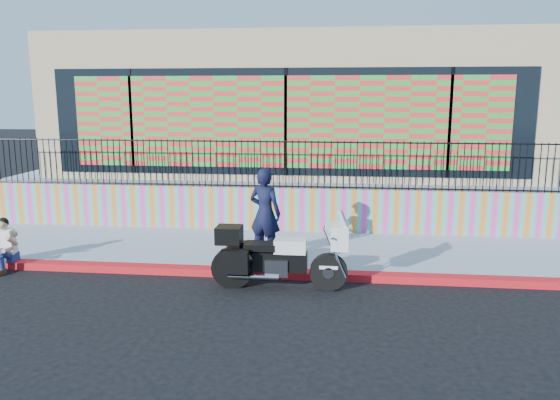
# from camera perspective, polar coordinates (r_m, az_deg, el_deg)

# --- Properties ---
(ground) EXTENTS (90.00, 90.00, 0.00)m
(ground) POSITION_cam_1_polar(r_m,az_deg,el_deg) (10.95, -1.66, -8.02)
(ground) COLOR black
(ground) RESTS_ON ground
(red_curb) EXTENTS (16.00, 0.30, 0.15)m
(red_curb) POSITION_cam_1_polar(r_m,az_deg,el_deg) (10.92, -1.66, -7.65)
(red_curb) COLOR #B90D28
(red_curb) RESTS_ON ground
(sidewalk) EXTENTS (16.00, 3.00, 0.15)m
(sidewalk) POSITION_cam_1_polar(r_m,az_deg,el_deg) (12.49, -0.59, -5.26)
(sidewalk) COLOR #8891A3
(sidewalk) RESTS_ON ground
(mural_wall) EXTENTS (16.00, 0.20, 1.10)m
(mural_wall) POSITION_cam_1_polar(r_m,az_deg,el_deg) (13.88, 0.21, -0.95)
(mural_wall) COLOR #EA3D9A
(mural_wall) RESTS_ON sidewalk
(metal_fence) EXTENTS (15.80, 0.04, 1.20)m
(metal_fence) POSITION_cam_1_polar(r_m,az_deg,el_deg) (13.69, 0.21, 3.76)
(metal_fence) COLOR black
(metal_fence) RESTS_ON mural_wall
(elevated_platform) EXTENTS (16.00, 10.00, 1.25)m
(elevated_platform) POSITION_cam_1_polar(r_m,az_deg,el_deg) (18.89, 1.88, 1.98)
(elevated_platform) COLOR #8891A3
(elevated_platform) RESTS_ON ground
(storefront_building) EXTENTS (14.00, 8.06, 4.00)m
(storefront_building) POSITION_cam_1_polar(r_m,az_deg,el_deg) (18.45, 1.88, 9.95)
(storefront_building) COLOR tan
(storefront_building) RESTS_ON elevated_platform
(police_motorcycle) EXTENTS (2.50, 0.82, 1.55)m
(police_motorcycle) POSITION_cam_1_polar(r_m,az_deg,el_deg) (10.13, -0.27, -5.72)
(police_motorcycle) COLOR black
(police_motorcycle) RESTS_ON ground
(police_officer) EXTENTS (0.81, 0.67, 1.92)m
(police_officer) POSITION_cam_1_polar(r_m,az_deg,el_deg) (11.45, -1.57, -1.40)
(police_officer) COLOR black
(police_officer) RESTS_ON sidewalk
(seated_man) EXTENTS (0.54, 0.71, 1.06)m
(seated_man) POSITION_cam_1_polar(r_m,az_deg,el_deg) (12.54, -27.09, -4.64)
(seated_man) COLOR navy
(seated_man) RESTS_ON ground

